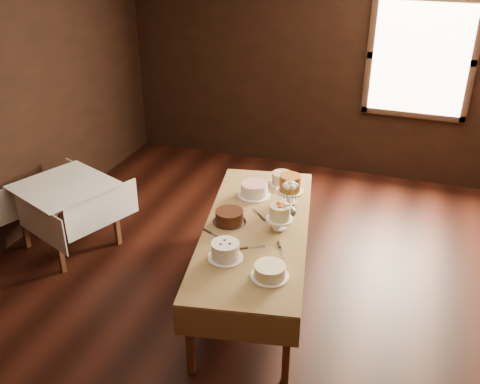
{
  "coord_description": "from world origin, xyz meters",
  "views": [
    {
      "loc": [
        1.41,
        -3.81,
        3.17
      ],
      "look_at": [
        0.0,
        0.2,
        0.95
      ],
      "focal_mm": 40.55,
      "sensor_mm": 36.0,
      "label": 1
    }
  ],
  "objects_px": {
    "cake_server_b": "(282,253)",
    "flower_vase": "(289,210)",
    "cake_speckled": "(282,179)",
    "cake_lattice": "(254,190)",
    "cake_swirl": "(225,251)",
    "display_table": "(256,232)",
    "cake_server_e": "(217,236)",
    "cake_chocolate": "(229,217)",
    "cake_cream": "(270,272)",
    "cake_server_c": "(257,212)",
    "side_table": "(65,192)",
    "cake_server_a": "(257,247)",
    "cake_flowers": "(280,218)",
    "cake_server_d": "(290,216)",
    "cake_caramel": "(290,191)"
  },
  "relations": [
    {
      "from": "side_table",
      "to": "cake_cream",
      "type": "distance_m",
      "value": 2.51
    },
    {
      "from": "cake_cream",
      "to": "cake_server_c",
      "type": "height_order",
      "value": "cake_cream"
    },
    {
      "from": "cake_chocolate",
      "to": "cake_server_a",
      "type": "distance_m",
      "value": 0.46
    },
    {
      "from": "cake_cream",
      "to": "cake_server_a",
      "type": "xyz_separation_m",
      "value": [
        -0.22,
        0.35,
        -0.05
      ]
    },
    {
      "from": "cake_speckled",
      "to": "cake_flowers",
      "type": "relative_size",
      "value": 1.06
    },
    {
      "from": "cake_chocolate",
      "to": "flower_vase",
      "type": "distance_m",
      "value": 0.55
    },
    {
      "from": "side_table",
      "to": "cake_cream",
      "type": "relative_size",
      "value": 3.34
    },
    {
      "from": "cake_chocolate",
      "to": "cake_server_e",
      "type": "bearing_deg",
      "value": -94.29
    },
    {
      "from": "side_table",
      "to": "cake_server_b",
      "type": "bearing_deg",
      "value": -10.26
    },
    {
      "from": "cake_caramel",
      "to": "cake_flowers",
      "type": "distance_m",
      "value": 0.48
    },
    {
      "from": "cake_lattice",
      "to": "cake_swirl",
      "type": "bearing_deg",
      "value": -83.9
    },
    {
      "from": "cake_swirl",
      "to": "cake_server_e",
      "type": "height_order",
      "value": "cake_swirl"
    },
    {
      "from": "flower_vase",
      "to": "cake_chocolate",
      "type": "bearing_deg",
      "value": -148.99
    },
    {
      "from": "cake_speckled",
      "to": "cake_chocolate",
      "type": "height_order",
      "value": "cake_speckled"
    },
    {
      "from": "cake_server_c",
      "to": "cake_server_e",
      "type": "distance_m",
      "value": 0.54
    },
    {
      "from": "side_table",
      "to": "cake_flowers",
      "type": "height_order",
      "value": "cake_flowers"
    },
    {
      "from": "cake_chocolate",
      "to": "cake_server_e",
      "type": "distance_m",
      "value": 0.26
    },
    {
      "from": "cake_server_c",
      "to": "cake_server_d",
      "type": "xyz_separation_m",
      "value": [
        0.3,
        0.04,
        0.0
      ]
    },
    {
      "from": "cake_server_b",
      "to": "cake_server_e",
      "type": "xyz_separation_m",
      "value": [
        -0.59,
        0.06,
        0.0
      ]
    },
    {
      "from": "cake_chocolate",
      "to": "cake_swirl",
      "type": "height_order",
      "value": "cake_swirl"
    },
    {
      "from": "cake_server_b",
      "to": "cake_server_d",
      "type": "xyz_separation_m",
      "value": [
        -0.1,
        0.6,
        0.0
      ]
    },
    {
      "from": "display_table",
      "to": "cake_caramel",
      "type": "distance_m",
      "value": 0.57
    },
    {
      "from": "cake_server_a",
      "to": "flower_vase",
      "type": "xyz_separation_m",
      "value": [
        0.12,
        0.58,
        0.06
      ]
    },
    {
      "from": "display_table",
      "to": "cake_swirl",
      "type": "distance_m",
      "value": 0.56
    },
    {
      "from": "cake_lattice",
      "to": "cake_flowers",
      "type": "height_order",
      "value": "cake_flowers"
    },
    {
      "from": "cake_lattice",
      "to": "cake_chocolate",
      "type": "height_order",
      "value": "cake_lattice"
    },
    {
      "from": "cake_speckled",
      "to": "cake_swirl",
      "type": "bearing_deg",
      "value": -92.83
    },
    {
      "from": "cake_caramel",
      "to": "cake_server_a",
      "type": "xyz_separation_m",
      "value": [
        -0.06,
        -0.82,
        -0.13
      ]
    },
    {
      "from": "cake_server_b",
      "to": "cake_chocolate",
      "type": "bearing_deg",
      "value": -146.44
    },
    {
      "from": "cake_lattice",
      "to": "cake_caramel",
      "type": "xyz_separation_m",
      "value": [
        0.36,
        -0.04,
        0.07
      ]
    },
    {
      "from": "display_table",
      "to": "cake_server_e",
      "type": "xyz_separation_m",
      "value": [
        -0.26,
        -0.27,
        0.06
      ]
    },
    {
      "from": "cake_server_a",
      "to": "cake_server_d",
      "type": "bearing_deg",
      "value": 45.11
    },
    {
      "from": "cake_speckled",
      "to": "cake_server_c",
      "type": "relative_size",
      "value": 1.07
    },
    {
      "from": "cake_swirl",
      "to": "cake_cream",
      "type": "distance_m",
      "value": 0.42
    },
    {
      "from": "side_table",
      "to": "cake_server_b",
      "type": "relative_size",
      "value": 4.63
    },
    {
      "from": "side_table",
      "to": "cake_chocolate",
      "type": "distance_m",
      "value": 1.83
    },
    {
      "from": "cake_caramel",
      "to": "cake_swirl",
      "type": "distance_m",
      "value": 1.09
    },
    {
      "from": "cake_server_c",
      "to": "cake_server_a",
      "type": "bearing_deg",
      "value": 154.08
    },
    {
      "from": "cake_server_d",
      "to": "flower_vase",
      "type": "xyz_separation_m",
      "value": [
        -0.0,
        -0.01,
        0.06
      ]
    },
    {
      "from": "cake_speckled",
      "to": "flower_vase",
      "type": "height_order",
      "value": "flower_vase"
    },
    {
      "from": "cake_server_c",
      "to": "flower_vase",
      "type": "relative_size",
      "value": 1.76
    },
    {
      "from": "cake_lattice",
      "to": "cake_server_b",
      "type": "relative_size",
      "value": 1.53
    },
    {
      "from": "display_table",
      "to": "cake_server_b",
      "type": "distance_m",
      "value": 0.46
    },
    {
      "from": "cake_chocolate",
      "to": "cake_lattice",
      "type": "bearing_deg",
      "value": 85.45
    },
    {
      "from": "cake_lattice",
      "to": "display_table",
      "type": "bearing_deg",
      "value": -70.33
    },
    {
      "from": "cake_server_b",
      "to": "flower_vase",
      "type": "bearing_deg",
      "value": 161.66
    },
    {
      "from": "cake_server_e",
      "to": "cake_speckled",
      "type": "bearing_deg",
      "value": 102.09
    },
    {
      "from": "display_table",
      "to": "flower_vase",
      "type": "distance_m",
      "value": 0.37
    },
    {
      "from": "cake_server_a",
      "to": "cake_server_c",
      "type": "bearing_deg",
      "value": 74.79
    },
    {
      "from": "cake_swirl",
      "to": "cake_server_a",
      "type": "relative_size",
      "value": 1.21
    }
  ]
}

